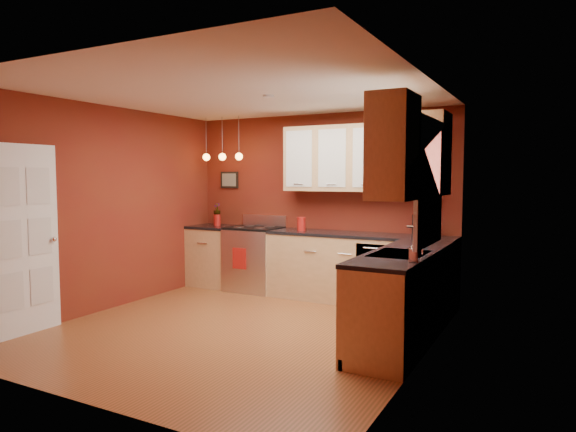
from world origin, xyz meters
The scene contains 27 objects.
floor centered at (0.00, 0.00, 0.00)m, with size 4.20×4.20×0.00m, color #994F2C.
ceiling centered at (0.00, 0.00, 2.60)m, with size 4.00×4.20×0.02m, color silver.
wall_back centered at (0.00, 2.10, 1.30)m, with size 4.00×0.02×2.60m, color maroon.
wall_front centered at (0.00, -2.10, 1.30)m, with size 4.00×0.02×2.60m, color maroon.
wall_left centered at (-2.00, 0.00, 1.30)m, with size 0.02×4.20×2.60m, color maroon.
wall_right centered at (2.00, 0.00, 1.30)m, with size 0.02×4.20×2.60m, color maroon.
base_cabinets_back_left centered at (-1.65, 1.80, 0.45)m, with size 0.70×0.60×0.90m, color tan.
base_cabinets_back_right centered at (0.73, 1.80, 0.45)m, with size 2.54×0.60×0.90m, color tan.
base_cabinets_right centered at (1.70, 0.45, 0.45)m, with size 0.60×2.10×0.90m, color tan.
counter_back_left centered at (-1.65, 1.80, 0.92)m, with size 0.70×0.62×0.04m, color black.
counter_back_right centered at (0.73, 1.80, 0.92)m, with size 2.54×0.62×0.04m, color black.
counter_right centered at (1.70, 0.45, 0.92)m, with size 0.62×2.10×0.04m, color black.
gas_range centered at (-0.92, 1.80, 0.48)m, with size 0.76×0.64×1.11m.
dishwasher_front centered at (1.10, 1.51, 0.45)m, with size 0.60×0.02×0.80m, color silver.
sink centered at (1.70, 0.30, 0.92)m, with size 0.50×0.70×0.33m.
window centered at (1.97, 0.30, 1.69)m, with size 0.06×1.02×1.22m.
door_left_wall centered at (-1.97, -1.20, 1.03)m, with size 0.12×0.82×2.05m.
upper_cabinets_back centered at (0.60, 1.93, 1.95)m, with size 2.00×0.35×0.90m, color tan.
upper_cabinets_right centered at (1.82, 0.32, 1.95)m, with size 0.35×1.95×0.90m, color tan.
wall_picture centered at (-1.55, 2.08, 1.65)m, with size 0.32×0.03×0.26m, color black.
pendant_lights centered at (-1.45, 1.75, 2.01)m, with size 0.71×0.11×0.66m.
red_canister centered at (-0.11, 1.75, 1.04)m, with size 0.13×0.13×0.19m.
red_vase centered at (-1.63, 1.84, 1.03)m, with size 0.11×0.11×0.17m, color #A71612.
flowers centered at (-1.63, 1.84, 1.19)m, with size 0.11×0.11×0.20m, color #A71612.
coffee_maker centered at (1.52, 1.86, 1.06)m, with size 0.23×0.22×0.27m.
soap_pump centered at (1.95, -0.15, 1.03)m, with size 0.08×0.09×0.19m, color silver.
dish_towel centered at (-0.97, 1.47, 0.52)m, with size 0.22×0.02×0.30m, color #A71612.
Camera 1 is at (3.09, -4.68, 1.70)m, focal length 32.00 mm.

